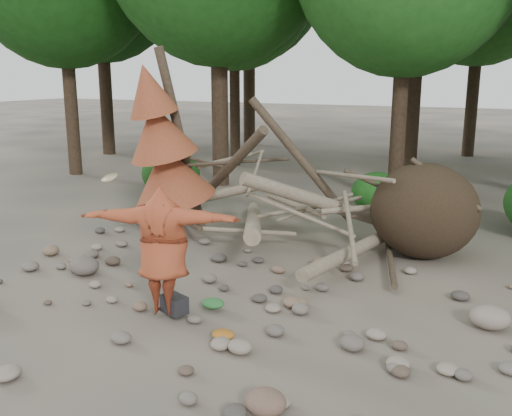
% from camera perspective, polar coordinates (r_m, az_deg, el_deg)
% --- Properties ---
extents(ground, '(120.00, 120.00, 0.00)m').
position_cam_1_polar(ground, '(9.37, -4.53, -10.23)').
color(ground, '#514C44').
rests_on(ground, ground).
extents(deadfall_pile, '(8.55, 5.24, 3.30)m').
position_cam_1_polar(deadfall_pile, '(12.22, 13.74, -0.25)').
color(deadfall_pile, '#332619').
rests_on(deadfall_pile, ground).
extents(dead_conifer, '(2.06, 2.16, 4.35)m').
position_cam_1_polar(dead_conifer, '(13.21, -9.25, 6.08)').
color(dead_conifer, '#4C3F30').
rests_on(dead_conifer, ground).
extents(bush_left, '(1.80, 1.80, 1.44)m').
position_cam_1_polar(bush_left, '(17.88, -8.51, 3.46)').
color(bush_left, '#164813').
rests_on(bush_left, ground).
extents(bush_mid, '(1.40, 1.40, 1.12)m').
position_cam_1_polar(bush_mid, '(15.96, 12.00, 1.55)').
color(bush_mid, '#1E5C1A').
rests_on(bush_mid, ground).
extents(frisbee_thrower, '(2.78, 1.37, 2.04)m').
position_cam_1_polar(frisbee_thrower, '(8.89, -9.32, -4.25)').
color(frisbee_thrower, '#993E22').
rests_on(frisbee_thrower, ground).
extents(backpack, '(0.49, 0.41, 0.28)m').
position_cam_1_polar(backpack, '(9.21, -8.16, -9.84)').
color(backpack, black).
rests_on(backpack, ground).
extents(cloth_green, '(0.39, 0.33, 0.15)m').
position_cam_1_polar(cloth_green, '(9.37, -4.35, -9.75)').
color(cloth_green, '#2A6A2F').
rests_on(cloth_green, ground).
extents(cloth_orange, '(0.34, 0.28, 0.12)m').
position_cam_1_polar(cloth_orange, '(8.36, -3.30, -12.82)').
color(cloth_orange, '#A5601C').
rests_on(cloth_orange, ground).
extents(boulder_front_right, '(0.48, 0.43, 0.29)m').
position_cam_1_polar(boulder_front_right, '(6.76, 0.95, -18.82)').
color(boulder_front_right, brown).
rests_on(boulder_front_right, ground).
extents(boulder_mid_right, '(0.59, 0.53, 0.35)m').
position_cam_1_polar(boulder_mid_right, '(9.38, 22.36, -10.07)').
color(boulder_mid_right, gray).
rests_on(boulder_mid_right, ground).
extents(boulder_mid_left, '(0.59, 0.53, 0.35)m').
position_cam_1_polar(boulder_mid_left, '(11.36, -16.82, -5.55)').
color(boulder_mid_left, '#5E564F').
rests_on(boulder_mid_left, ground).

